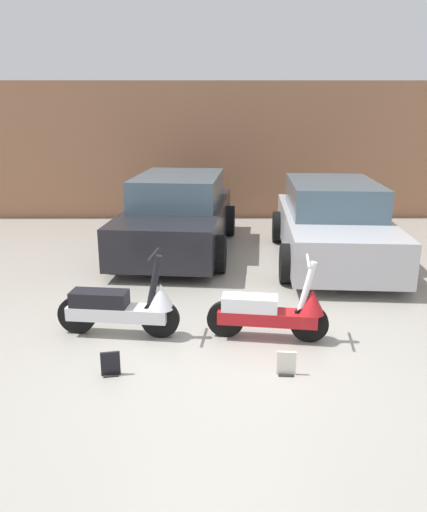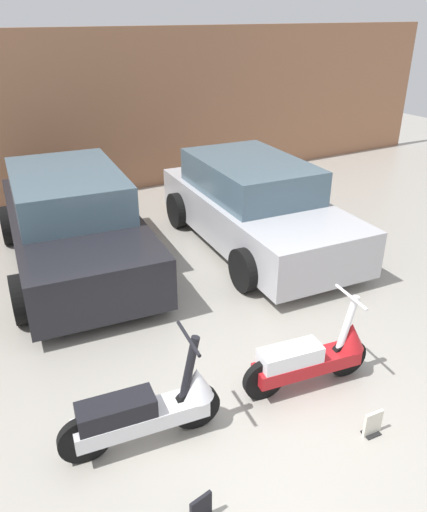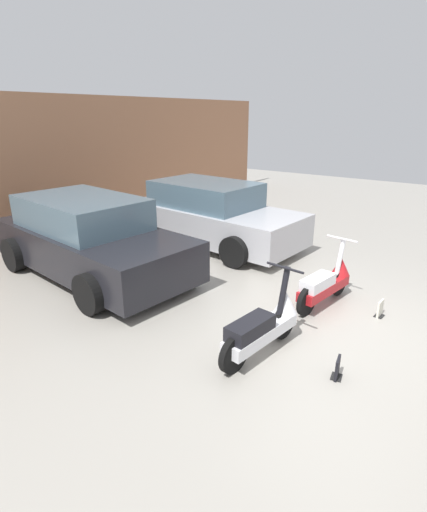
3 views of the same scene
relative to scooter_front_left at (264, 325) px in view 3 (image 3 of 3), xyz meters
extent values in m
plane|color=#9E998E|center=(1.12, -0.53, -0.38)|extent=(28.00, 28.00, 0.00)
cube|color=#9E6B4C|center=(1.12, 6.99, 1.29)|extent=(19.60, 0.12, 3.34)
cylinder|color=black|center=(0.45, -0.05, -0.14)|extent=(0.48, 0.14, 0.47)
cylinder|color=black|center=(-0.59, 0.07, -0.14)|extent=(0.48, 0.14, 0.47)
cube|color=silver|center=(-0.07, 0.01, -0.08)|extent=(1.25, 0.43, 0.16)
cube|color=black|center=(-0.29, 0.03, 0.09)|extent=(0.72, 0.35, 0.18)
cylinder|color=black|center=(0.40, -0.05, 0.33)|extent=(0.22, 0.11, 0.67)
cylinder|color=black|center=(0.40, -0.05, 0.67)|extent=(0.10, 0.54, 0.03)
cone|color=silver|center=(0.47, -0.06, 0.15)|extent=(0.35, 0.35, 0.31)
cylinder|color=black|center=(2.24, -0.18, -0.15)|extent=(0.46, 0.14, 0.45)
cylinder|color=black|center=(1.25, -0.04, -0.15)|extent=(0.46, 0.14, 0.45)
cube|color=#B2191E|center=(1.74, -0.11, -0.09)|extent=(1.21, 0.44, 0.16)
cube|color=white|center=(1.53, -0.08, 0.07)|extent=(0.69, 0.35, 0.18)
cylinder|color=white|center=(2.19, -0.17, 0.30)|extent=(0.22, 0.11, 0.64)
cylinder|color=white|center=(2.19, -0.17, 0.62)|extent=(0.10, 0.52, 0.03)
cone|color=#B2191E|center=(2.26, -0.18, 0.13)|extent=(0.34, 0.34, 0.29)
cube|color=black|center=(0.42, 3.87, 0.16)|extent=(2.20, 4.43, 0.71)
cube|color=slate|center=(0.44, 4.13, 0.80)|extent=(1.80, 2.54, 0.56)
cylinder|color=black|center=(1.20, 2.46, -0.05)|extent=(0.29, 0.67, 0.65)
cylinder|color=black|center=(-0.63, 2.65, -0.05)|extent=(0.29, 0.67, 0.65)
cylinder|color=black|center=(1.47, 5.10, -0.05)|extent=(0.29, 0.67, 0.65)
cylinder|color=black|center=(-0.37, 5.29, -0.05)|extent=(0.29, 0.67, 0.65)
cube|color=#B7B7BC|center=(3.28, 3.16, 0.15)|extent=(2.05, 4.30, 0.70)
cube|color=slate|center=(3.30, 3.41, 0.77)|extent=(1.71, 2.45, 0.55)
cylinder|color=black|center=(4.08, 1.80, -0.06)|extent=(0.27, 0.65, 0.64)
cylinder|color=black|center=(2.28, 1.93, -0.06)|extent=(0.27, 0.65, 0.64)
cylinder|color=black|center=(4.28, 4.39, -0.06)|extent=(0.27, 0.65, 0.64)
cylinder|color=black|center=(2.47, 4.52, -0.06)|extent=(0.27, 0.65, 0.64)
cube|color=black|center=(0.02, -0.96, -0.37)|extent=(0.18, 0.15, 0.01)
cube|color=black|center=(0.02, -0.96, -0.25)|extent=(0.20, 0.07, 0.26)
cube|color=black|center=(1.85, -0.97, -0.37)|extent=(0.17, 0.13, 0.01)
cube|color=silver|center=(1.85, -0.97, -0.25)|extent=(0.20, 0.04, 0.26)
camera|label=1|loc=(1.07, -5.63, 2.29)|focal=35.00mm
camera|label=2|loc=(-1.17, -3.28, 3.24)|focal=35.00mm
camera|label=3|loc=(-3.97, -2.09, 2.53)|focal=28.00mm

